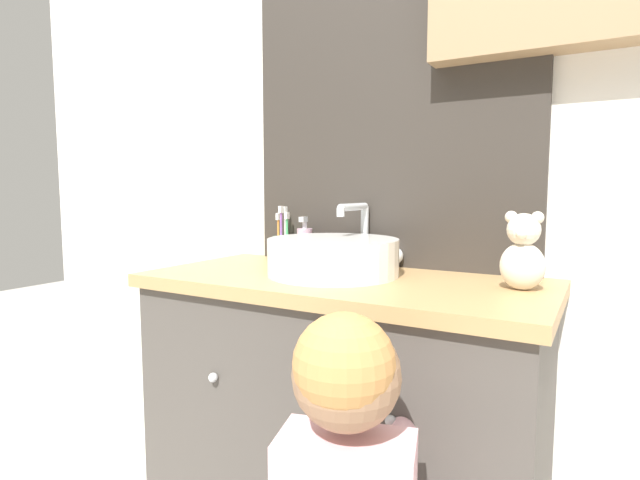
# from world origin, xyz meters

# --- Properties ---
(wall_back) EXTENTS (3.20, 0.18, 2.50)m
(wall_back) POSITION_xyz_m (0.03, 0.62, 1.29)
(wall_back) COLOR silver
(wall_back) RESTS_ON ground_plane
(vanity_counter) EXTENTS (1.06, 0.51, 0.85)m
(vanity_counter) POSITION_xyz_m (0.00, 0.35, 0.43)
(vanity_counter) COLOR #4C4742
(vanity_counter) RESTS_ON ground_plane
(sink_basin) EXTENTS (0.35, 0.40, 0.19)m
(sink_basin) POSITION_xyz_m (-0.03, 0.36, 0.91)
(sink_basin) COLOR white
(sink_basin) RESTS_ON vanity_counter
(toothbrush_holder) EXTENTS (0.07, 0.07, 0.18)m
(toothbrush_holder) POSITION_xyz_m (-0.31, 0.53, 0.90)
(toothbrush_holder) COLOR #66B27F
(toothbrush_holder) RESTS_ON vanity_counter
(soap_dispenser) EXTENTS (0.05, 0.05, 0.14)m
(soap_dispenser) POSITION_xyz_m (-0.23, 0.53, 0.91)
(soap_dispenser) COLOR #CCA3BC
(soap_dispenser) RESTS_ON vanity_counter
(teddy_bear) EXTENTS (0.10, 0.08, 0.18)m
(teddy_bear) POSITION_xyz_m (0.44, 0.40, 0.94)
(teddy_bear) COLOR beige
(teddy_bear) RESTS_ON vanity_counter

